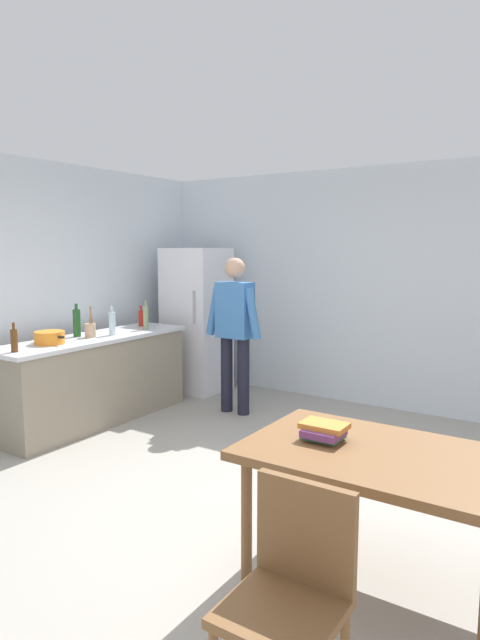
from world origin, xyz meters
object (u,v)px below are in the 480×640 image
object	(u,v)px
utensil_jar	(90,330)
bottle_beer_brown	(14,340)
bottle_vinegar_tall	(146,317)
book_stack	(324,431)
refrigerator	(197,320)
bottle_wine_green	(77,323)
dining_table	(379,466)
person	(235,325)
chair	(292,585)
bottle_sauce_red	(141,318)
cooking_pot	(50,338)
bottle_water_clear	(112,323)

from	to	relation	value
utensil_jar	bottle_beer_brown	bearing A→B (deg)	-86.38
bottle_vinegar_tall	book_stack	distance (m)	3.46
refrigerator	bottle_beer_brown	bearing A→B (deg)	-90.71
bottle_vinegar_tall	bottle_beer_brown	bearing A→B (deg)	-91.48
bottle_beer_brown	bottle_wine_green	bearing A→B (deg)	103.33
refrigerator	dining_table	xyz separation A→B (m)	(3.30, -2.70, -0.23)
person	bottle_beer_brown	size ratio (longest dim) A/B	6.54
chair	bottle_sauce_red	xyz separation A→B (m)	(-3.50, 2.88, 0.46)
cooking_pot	bottle_sauce_red	bearing A→B (deg)	93.76
bottle_wine_green	bottle_sauce_red	bearing A→B (deg)	87.99
chair	book_stack	world-z (taller)	chair
bottle_beer_brown	cooking_pot	bearing A→B (deg)	101.06
bottle_wine_green	bottle_beer_brown	world-z (taller)	bottle_wine_green
bottle_sauce_red	book_stack	bearing A→B (deg)	-30.96
chair	bottle_wine_green	world-z (taller)	bottle_wine_green
refrigerator	person	bearing A→B (deg)	-30.23
utensil_jar	bottle_beer_brown	world-z (taller)	utensil_jar
chair	bottle_wine_green	xyz separation A→B (m)	(-3.53, 1.98, 0.51)
bottle_wine_green	chair	bearing A→B (deg)	-29.19
refrigerator	bottle_vinegar_tall	world-z (taller)	refrigerator
refrigerator	person	size ratio (longest dim) A/B	1.06
bottle_sauce_red	bottle_water_clear	size ratio (longest dim) A/B	0.80
cooking_pot	chair	bearing A→B (deg)	-24.36
bottle_beer_brown	bottle_water_clear	xyz separation A→B (m)	(0.02, 1.13, 0.02)
bottle_sauce_red	book_stack	xyz separation A→B (m)	(3.19, -1.91, -0.20)
bottle_sauce_red	bottle_wine_green	bearing A→B (deg)	-92.01
cooking_pot	book_stack	bearing A→B (deg)	-10.53
person	bottle_sauce_red	distance (m)	1.18
dining_table	book_stack	world-z (taller)	book_stack
utensil_jar	bottle_sauce_red	bearing A→B (deg)	97.57
person	bottle_water_clear	distance (m)	1.29
cooking_pot	bottle_wine_green	world-z (taller)	bottle_wine_green
bottle_sauce_red	bottle_vinegar_tall	xyz separation A→B (m)	(0.21, -0.15, 0.04)
refrigerator	dining_table	size ratio (longest dim) A/B	1.29
person	chair	world-z (taller)	person
bottle_sauce_red	utensil_jar	bearing A→B (deg)	-82.43
person	cooking_pot	xyz separation A→B (m)	(-1.07, -1.57, -0.02)
refrigerator	cooking_pot	world-z (taller)	refrigerator
cooking_pot	bottle_sauce_red	size ratio (longest dim) A/B	1.67
bottle_beer_brown	book_stack	size ratio (longest dim) A/B	1.05
dining_table	bottle_wine_green	xyz separation A→B (m)	(-3.53, 1.01, 0.37)
cooking_pot	bottle_beer_brown	bearing A→B (deg)	-78.94
bottle_wine_green	bottle_water_clear	size ratio (longest dim) A/B	1.13
refrigerator	cooking_pot	bearing A→B (deg)	-93.12
bottle_wine_green	dining_table	bearing A→B (deg)	-15.90
person	dining_table	xyz separation A→B (m)	(2.35, -2.15, -0.31)
chair	cooking_pot	distance (m)	3.77
person	book_stack	xyz separation A→B (m)	(2.03, -2.14, -0.18)
dining_table	bottle_beer_brown	world-z (taller)	bottle_beer_brown
bottle_water_clear	book_stack	size ratio (longest dim) A/B	1.21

